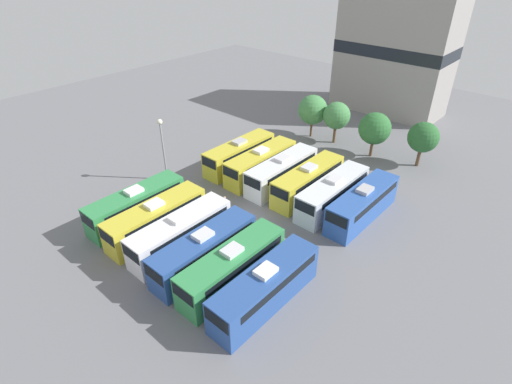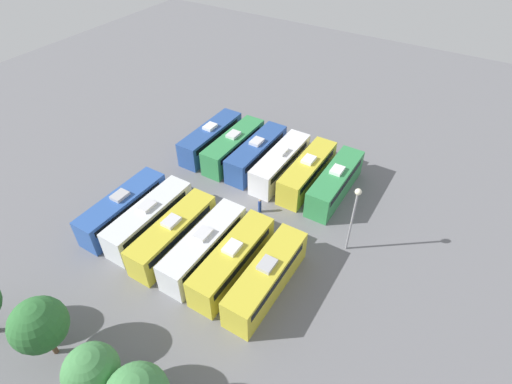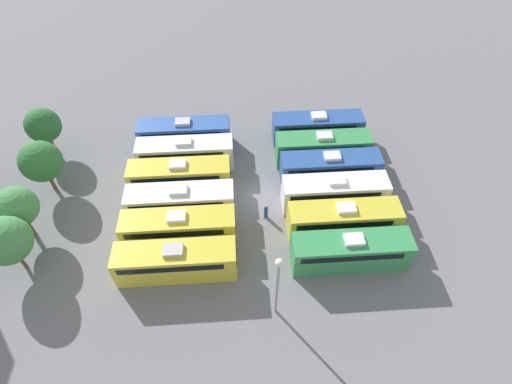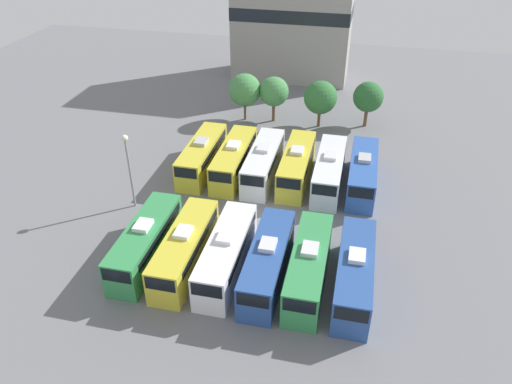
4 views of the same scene
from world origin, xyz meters
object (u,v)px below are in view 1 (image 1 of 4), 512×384
bus_5 (266,286)px  bus_7 (261,162)px  bus_3 (204,250)px  bus_10 (333,193)px  tree_2 (375,129)px  bus_11 (363,203)px  bus_4 (233,266)px  bus_9 (308,180)px  light_pole (162,139)px  bus_1 (157,218)px  worker_person (225,204)px  bus_2 (181,232)px  tree_3 (423,137)px  bus_6 (240,154)px  bus_8 (282,171)px  bus_0 (137,204)px  tree_0 (313,110)px  tree_1 (337,116)px  depot_building (395,54)px

bus_5 → bus_7: bearing=132.0°
bus_3 → bus_10: 15.14m
tree_2 → bus_11: bearing=-65.9°
bus_4 → bus_9: 15.35m
bus_9 → bus_11: size_ratio=1.00×
light_pole → bus_1: bearing=-42.2°
tree_2 → bus_1: bearing=-104.5°
worker_person → tree_2: size_ratio=0.30×
bus_1 → bus_5: (13.23, 0.12, 0.00)m
bus_2 → tree_3: tree_3 is taller
bus_2 → bus_6: size_ratio=1.00×
bus_9 → tree_2: 13.16m
bus_8 → bus_11: 10.00m
tree_2 → bus_9: bearing=-93.4°
bus_0 → bus_2: same height
bus_3 → bus_9: 15.18m
bus_0 → bus_7: bearing=76.9°
bus_9 → bus_4: bearing=-77.6°
bus_6 → tree_0: tree_0 is taller
bus_7 → bus_9: size_ratio=1.00×
bus_3 → tree_0: (-8.74, 28.12, 2.21)m
bus_5 → tree_2: (-5.95, 27.96, 2.07)m
bus_1 → bus_8: (3.13, 14.83, 0.00)m
bus_1 → bus_6: (-3.42, 14.84, 0.00)m
bus_4 → tree_3: tree_3 is taller
bus_3 → light_pole: bearing=154.1°
bus_7 → worker_person: size_ratio=5.87×
bus_11 → bus_6: bearing=-179.4°
bus_9 → bus_1: bearing=-113.3°
tree_1 → tree_3: size_ratio=1.01×
light_pole → bus_11: bearing=21.5°
bus_7 → light_pole: light_pole is taller
tree_2 → depot_building: 18.86m
light_pole → bus_0: bearing=-58.3°
bus_2 → tree_3: bearing=72.0°
bus_3 → tree_1: tree_1 is taller
bus_0 → bus_5: (16.62, 0.01, 0.00)m
worker_person → light_pole: (-9.64, 0.04, 4.28)m
light_pole → tree_3: size_ratio=1.32×
bus_2 → light_pole: (-10.91, 6.72, 3.36)m
bus_8 → worker_person: size_ratio=5.87×
bus_2 → worker_person: (-1.27, 6.68, -0.92)m
bus_0 → worker_person: 8.70m
bus_10 → tree_2: (-2.58, 13.36, 2.07)m
bus_6 → tree_2: bearing=51.1°
bus_1 → worker_person: 7.19m
tree_3 → bus_3: bearing=-101.9°
tree_0 → tree_3: bearing=5.4°
bus_1 → bus_8: size_ratio=1.00×
bus_11 → tree_1: 17.88m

